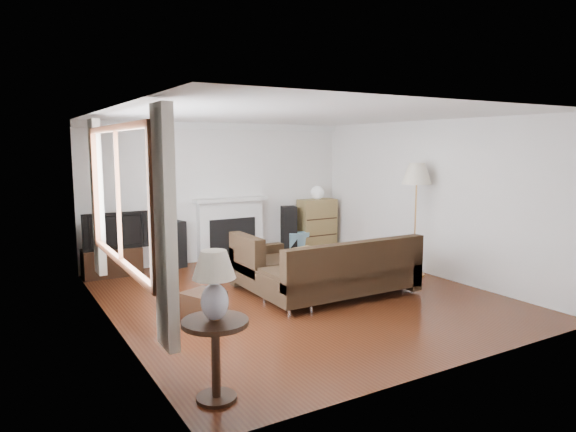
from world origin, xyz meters
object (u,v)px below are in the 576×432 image
coffee_table (296,265)px  side_table (216,360)px  bookshelf (317,225)px  floor_lamp (415,220)px  tv_stand (112,262)px  sectional_sofa (341,270)px

coffee_table → side_table: size_ratio=1.56×
bookshelf → floor_lamp: size_ratio=0.57×
tv_stand → bookshelf: size_ratio=0.88×
bookshelf → coffee_table: bearing=-132.2°
floor_lamp → side_table: bearing=-153.1°
bookshelf → floor_lamp: floor_lamp is taller
floor_lamp → side_table: (-4.37, -2.22, -0.57)m
tv_stand → sectional_sofa: size_ratio=0.37×
side_table → tv_stand: bearing=88.4°
bookshelf → floor_lamp: (0.23, -2.49, 0.40)m
tv_stand → side_table: bearing=-91.6°
coffee_table → side_table: side_table is taller
floor_lamp → tv_stand: bearing=149.8°
tv_stand → side_table: side_table is taller
sectional_sofa → coffee_table: size_ratio=2.26×
coffee_table → side_table: (-2.64, -3.06, 0.13)m
bookshelf → sectional_sofa: bearing=-117.8°
floor_lamp → sectional_sofa: bearing=-167.2°
floor_lamp → side_table: size_ratio=2.65×
sectional_sofa → side_table: size_ratio=3.53×
side_table → sectional_sofa: bearing=34.9°
side_table → coffee_table: bearing=49.2°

